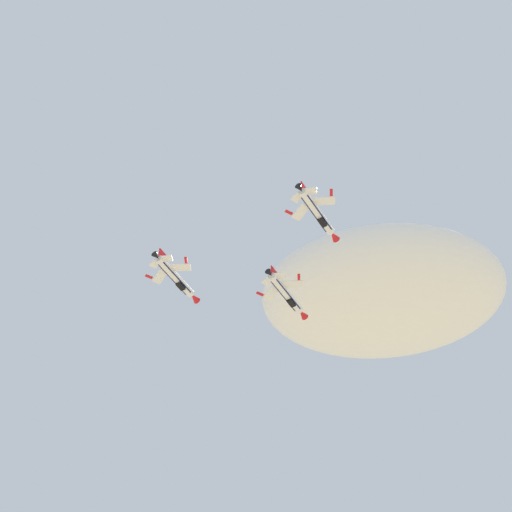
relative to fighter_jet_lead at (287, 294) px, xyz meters
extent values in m
ellipsoid|color=white|center=(25.23, 51.88, 50.75)|extent=(71.58, 46.94, 30.08)
cylinder|color=white|center=(-0.12, -0.26, 0.00)|extent=(6.56, 11.61, 1.70)
cube|color=#191E4C|center=(-0.12, -0.26, -0.47)|extent=(5.52, 9.76, 0.40)
cone|color=red|center=(2.87, 6.24, 0.00)|extent=(2.42, 2.83, 1.56)
cone|color=black|center=(-2.94, -6.39, 0.00)|extent=(1.90, 2.02, 1.36)
ellipsoid|color=#192333|center=(0.98, 2.14, 0.63)|extent=(2.34, 3.37, 1.10)
cube|color=black|center=(0.79, 1.71, -0.81)|extent=(1.92, 2.46, 0.84)
cube|color=white|center=(-3.21, -0.73, -0.09)|extent=(4.06, 4.49, 0.21)
cube|color=red|center=(-5.58, -0.86, -0.10)|extent=(1.61, 1.41, 0.24)
cube|color=white|center=(1.54, -2.91, -0.08)|extent=(4.30, 2.14, 0.21)
cube|color=red|center=(2.98, -4.80, -0.08)|extent=(0.65, 1.63, 0.24)
cube|color=white|center=(-3.63, -4.25, -0.01)|extent=(2.75, 2.77, 0.16)
cube|color=white|center=(-0.86, -5.53, 0.00)|extent=(2.28, 1.80, 0.16)
cube|color=red|center=(-2.13, -4.62, 1.81)|extent=(1.27, 2.45, 2.60)
cylinder|color=white|center=(-22.91, -6.30, 1.53)|extent=(6.56, 11.61, 1.70)
cube|color=#191E4C|center=(-22.92, -6.29, 1.06)|extent=(5.53, 9.77, 0.43)
cone|color=red|center=(-19.92, 0.20, 1.53)|extent=(2.42, 2.83, 1.56)
cone|color=black|center=(-25.73, -12.43, 1.53)|extent=(1.90, 2.02, 1.36)
ellipsoid|color=#192333|center=(-21.79, -3.91, 2.17)|extent=(2.36, 3.38, 1.13)
cube|color=black|center=(-22.03, -4.33, 0.72)|extent=(1.94, 2.47, 0.87)
cube|color=white|center=(-26.00, -6.77, 1.51)|extent=(4.06, 4.49, 0.30)
cube|color=red|center=(-28.37, -6.90, 1.56)|extent=(1.61, 1.42, 0.25)
cube|color=white|center=(-21.26, -8.95, 1.38)|extent=(4.31, 2.14, 0.30)
cube|color=red|center=(-19.82, -10.84, 1.33)|extent=(0.66, 1.63, 0.25)
cube|color=white|center=(-26.43, -10.30, 1.57)|extent=(2.75, 2.77, 0.21)
cube|color=white|center=(-23.66, -11.57, 1.49)|extent=(2.28, 1.80, 0.21)
cube|color=red|center=(-24.88, -10.68, 3.34)|extent=(1.32, 2.47, 2.60)
cylinder|color=white|center=(7.80, -20.18, 1.68)|extent=(6.56, 11.61, 1.70)
cube|color=#191E4C|center=(7.80, -20.18, 1.21)|extent=(5.52, 9.76, 0.40)
cone|color=red|center=(10.79, -13.69, 1.68)|extent=(2.42, 2.83, 1.56)
cone|color=black|center=(4.98, -26.32, 1.68)|extent=(1.90, 2.02, 1.36)
ellipsoid|color=#192333|center=(8.90, -17.78, 2.31)|extent=(2.34, 3.37, 1.10)
cube|color=black|center=(8.71, -18.22, 0.87)|extent=(1.92, 2.46, 0.84)
cube|color=white|center=(4.71, -20.65, 1.59)|extent=(4.06, 4.49, 0.21)
cube|color=red|center=(2.34, -20.79, 1.58)|extent=(1.61, 1.41, 0.24)
cube|color=white|center=(9.46, -22.83, 1.60)|extent=(4.30, 2.14, 0.21)
cube|color=red|center=(10.90, -24.73, 1.60)|extent=(0.65, 1.63, 0.24)
cube|color=white|center=(4.29, -24.18, 1.67)|extent=(2.75, 2.77, 0.16)
cube|color=white|center=(7.06, -25.45, 1.68)|extent=(2.28, 1.80, 0.16)
cube|color=red|center=(5.80, -24.54, 3.49)|extent=(1.27, 2.45, 2.60)
camera|label=1|loc=(7.67, -124.89, -128.57)|focal=59.50mm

